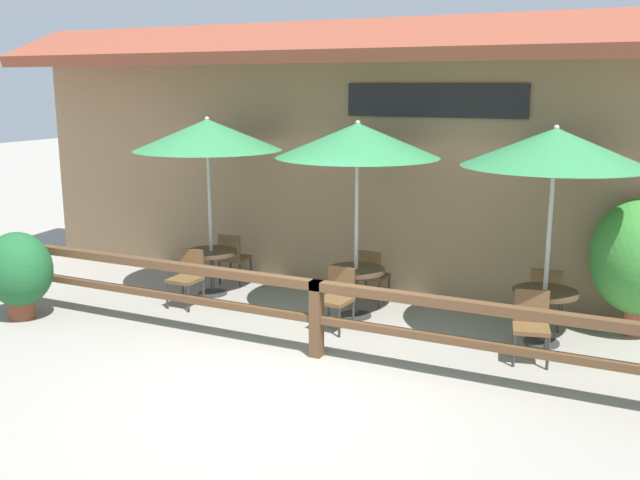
% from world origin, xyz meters
% --- Properties ---
extents(ground_plane, '(60.00, 60.00, 0.00)m').
position_xyz_m(ground_plane, '(0.00, 0.00, 0.00)').
color(ground_plane, gray).
extents(building_facade, '(14.28, 1.49, 4.23)m').
position_xyz_m(building_facade, '(0.00, 4.10, 2.17)').
color(building_facade, '#997A56').
rests_on(building_facade, ground).
extents(patio_railing, '(10.40, 0.14, 0.95)m').
position_xyz_m(patio_railing, '(0.00, 1.05, 0.70)').
color(patio_railing, brown).
rests_on(patio_railing, ground).
extents(patio_umbrella_near, '(2.24, 2.24, 2.76)m').
position_xyz_m(patio_umbrella_near, '(-2.62, 2.69, 2.49)').
color(patio_umbrella_near, '#B7B2A8').
rests_on(patio_umbrella_near, ground).
extents(dining_table_near, '(0.81, 0.81, 0.70)m').
position_xyz_m(dining_table_near, '(-2.62, 2.69, 0.56)').
color(dining_table_near, '#4C3826').
rests_on(dining_table_near, ground).
extents(chair_near_streetside, '(0.42, 0.42, 0.84)m').
position_xyz_m(chair_near_streetside, '(-2.61, 2.04, 0.47)').
color(chair_near_streetside, brown).
rests_on(chair_near_streetside, ground).
extents(chair_near_wallside, '(0.45, 0.45, 0.84)m').
position_xyz_m(chair_near_wallside, '(-2.65, 3.35, 0.47)').
color(chair_near_wallside, brown).
rests_on(chair_near_wallside, ground).
extents(patio_umbrella_middle, '(2.24, 2.24, 2.76)m').
position_xyz_m(patio_umbrella_middle, '(-0.17, 2.67, 2.49)').
color(patio_umbrella_middle, '#B7B2A8').
rests_on(patio_umbrella_middle, ground).
extents(dining_table_middle, '(0.81, 0.81, 0.70)m').
position_xyz_m(dining_table_middle, '(-0.17, 2.67, 0.56)').
color(dining_table_middle, '#4C3826').
rests_on(dining_table_middle, ground).
extents(chair_middle_streetside, '(0.46, 0.46, 0.84)m').
position_xyz_m(chair_middle_streetside, '(-0.19, 2.05, 0.47)').
color(chair_middle_streetside, brown).
rests_on(chair_middle_streetside, ground).
extents(chair_middle_wallside, '(0.43, 0.43, 0.84)m').
position_xyz_m(chair_middle_wallside, '(-0.18, 3.28, 0.47)').
color(chair_middle_wallside, brown).
rests_on(chair_middle_wallside, ground).
extents(patio_umbrella_far, '(2.24, 2.24, 2.76)m').
position_xyz_m(patio_umbrella_far, '(2.40, 2.69, 2.49)').
color(patio_umbrella_far, '#B7B2A8').
rests_on(patio_umbrella_far, ground).
extents(dining_table_far, '(0.81, 0.81, 0.70)m').
position_xyz_m(dining_table_far, '(2.40, 2.69, 0.56)').
color(dining_table_far, '#4C3826').
rests_on(dining_table_far, ground).
extents(chair_far_streetside, '(0.50, 0.50, 0.84)m').
position_xyz_m(chair_far_streetside, '(2.35, 2.05, 0.47)').
color(chair_far_streetside, brown).
rests_on(chair_far_streetside, ground).
extents(chair_far_wallside, '(0.45, 0.45, 0.84)m').
position_xyz_m(chair_far_wallside, '(2.32, 3.33, 0.47)').
color(chair_far_wallside, brown).
rests_on(chair_far_wallside, ground).
extents(potted_plant_corner_fern, '(0.97, 0.88, 1.24)m').
position_xyz_m(potted_plant_corner_fern, '(-4.37, 0.54, 0.69)').
color(potted_plant_corner_fern, brown).
rests_on(potted_plant_corner_fern, ground).
extents(potted_plant_broad_leaf, '(1.26, 1.13, 1.82)m').
position_xyz_m(potted_plant_broad_leaf, '(3.43, 3.55, 1.04)').
color(potted_plant_broad_leaf, '#9E4C33').
rests_on(potted_plant_broad_leaf, ground).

